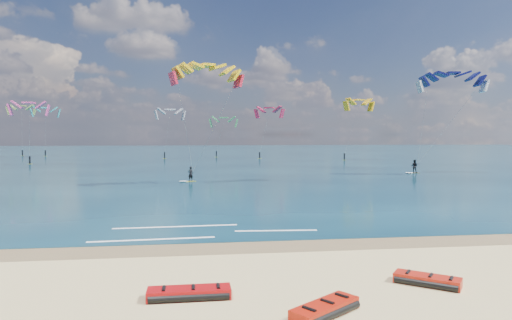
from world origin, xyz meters
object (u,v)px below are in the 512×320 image
Objects in this scene: packed_kite_left at (189,298)px; packed_kite_right at (325,315)px; kitesurfer_far at (435,115)px; packed_kite_mid at (427,285)px; kitesurfer_main at (199,116)px.

packed_kite_left is 4.42m from packed_kite_right.
kitesurfer_far reaches higher than packed_kite_left.
kitesurfer_far is (27.40, 43.88, 7.89)m from packed_kite_right.
packed_kite_mid is at bearing -9.77° from packed_kite_right.
kitesurfer_far is (31.40, 41.99, 7.89)m from packed_kite_left.
packed_kite_right is at bearing -25.75° from packed_kite_left.
packed_kite_right is at bearing -115.28° from kitesurfer_main.
packed_kite_mid is (8.34, 0.25, 0.00)m from packed_kite_left.
kitesurfer_main reaches higher than packed_kite_right.
packed_kite_left is at bearing 118.77° from packed_kite_right.
packed_kite_left is 1.19× the size of packed_kite_mid.
kitesurfer_far reaches higher than packed_kite_mid.
kitesurfer_far is at bearing 52.71° from packed_kite_left.
kitesurfer_main is at bearing 88.62° from packed_kite_left.
packed_kite_left is 0.19× the size of kitesurfer_far.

